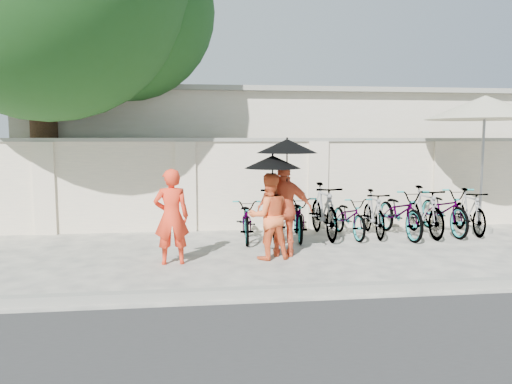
{
  "coord_description": "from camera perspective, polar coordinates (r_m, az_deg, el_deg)",
  "views": [
    {
      "loc": [
        -0.82,
        -8.06,
        2.1
      ],
      "look_at": [
        0.3,
        0.92,
        1.1
      ],
      "focal_mm": 35.0,
      "sensor_mm": 36.0,
      "label": 1
    }
  ],
  "objects": [
    {
      "name": "monk_left",
      "position": [
        8.34,
        -9.64,
        -2.79
      ],
      "size": [
        0.6,
        0.42,
        1.59
      ],
      "primitive_type": "imported",
      "rotation": [
        0.0,
        0.0,
        3.21
      ],
      "color": "#FE361A",
      "rests_on": "ground"
    },
    {
      "name": "parasol_center",
      "position": [
        8.4,
        1.91,
        3.46
      ],
      "size": [
        0.95,
        0.95,
        0.95
      ],
      "color": "black",
      "rests_on": "ground"
    },
    {
      "name": "kerb",
      "position": [
        6.73,
        0.21,
        -11.34
      ],
      "size": [
        40.0,
        0.16,
        0.12
      ],
      "primitive_type": "cube",
      "color": "gray",
      "rests_on": "ground"
    },
    {
      "name": "parasol_right",
      "position": [
        8.61,
        3.57,
        5.26
      ],
      "size": [
        1.06,
        1.06,
        1.13
      ],
      "color": "black",
      "rests_on": "ground"
    },
    {
      "name": "patio_umbrella",
      "position": [
        11.96,
        24.69,
        8.61
      ],
      "size": [
        3.15,
        3.15,
        2.99
      ],
      "rotation": [
        0.0,
        0.0,
        -0.31
      ],
      "color": "gray",
      "rests_on": "ground"
    },
    {
      "name": "monk_center",
      "position": [
        8.57,
        1.47,
        -2.79
      ],
      "size": [
        0.8,
        0.67,
        1.49
      ],
      "primitive_type": "imported",
      "rotation": [
        0.0,
        0.0,
        3.3
      ],
      "color": "orange",
      "rests_on": "ground"
    },
    {
      "name": "bike_9",
      "position": [
        11.83,
        23.19,
        -2.05
      ],
      "size": [
        0.65,
        1.66,
        0.97
      ],
      "primitive_type": "imported",
      "rotation": [
        0.0,
        0.0,
        -0.12
      ],
      "color": "gray",
      "rests_on": "ground"
    },
    {
      "name": "bike_0",
      "position": [
        10.14,
        -1.05,
        -3.12
      ],
      "size": [
        0.71,
        1.71,
        0.88
      ],
      "primitive_type": "imported",
      "rotation": [
        0.0,
        0.0,
        -0.07
      ],
      "color": "gray",
      "rests_on": "ground"
    },
    {
      "name": "compound_wall",
      "position": [
        11.46,
        2.04,
        0.79
      ],
      "size": [
        20.0,
        0.3,
        2.0
      ],
      "primitive_type": "cube",
      "color": "beige",
      "rests_on": "ground"
    },
    {
      "name": "bike_8",
      "position": [
        11.62,
        20.7,
        -1.92
      ],
      "size": [
        0.73,
        1.99,
        1.04
      ],
      "primitive_type": "imported",
      "rotation": [
        0.0,
        0.0,
        0.02
      ],
      "color": "gray",
      "rests_on": "ground"
    },
    {
      "name": "bike_7",
      "position": [
        11.21,
        18.69,
        -2.09
      ],
      "size": [
        0.5,
        1.76,
        1.06
      ],
      "primitive_type": "imported",
      "rotation": [
        0.0,
        0.0,
        -0.0
      ],
      "color": "gray",
      "rests_on": "ground"
    },
    {
      "name": "ground",
      "position": [
        8.37,
        -1.29,
        -8.23
      ],
      "size": [
        80.0,
        80.0,
        0.0
      ],
      "primitive_type": "plane",
      "color": "beige"
    },
    {
      "name": "building_behind",
      "position": [
        15.33,
        3.49,
        4.42
      ],
      "size": [
        14.0,
        6.0,
        3.2
      ],
      "primitive_type": "cube",
      "color": "beige",
      "rests_on": "ground"
    },
    {
      "name": "bike_1",
      "position": [
        10.25,
        1.94,
        -2.27
      ],
      "size": [
        0.71,
        1.95,
        1.15
      ],
      "primitive_type": "imported",
      "rotation": [
        0.0,
        0.0,
        -0.09
      ],
      "color": "gray",
      "rests_on": "ground"
    },
    {
      "name": "bike_2",
      "position": [
        10.35,
        4.93,
        -2.85
      ],
      "size": [
        0.83,
        1.81,
        0.92
      ],
      "primitive_type": "imported",
      "rotation": [
        0.0,
        0.0,
        -0.13
      ],
      "color": "gray",
      "rests_on": "ground"
    },
    {
      "name": "bike_6",
      "position": [
        10.97,
        16.16,
        -2.24
      ],
      "size": [
        0.8,
        2.01,
        1.04
      ],
      "primitive_type": "imported",
      "rotation": [
        0.0,
        0.0,
        0.06
      ],
      "color": "gray",
      "rests_on": "ground"
    },
    {
      "name": "bike_3",
      "position": [
        10.53,
        7.75,
        -2.11
      ],
      "size": [
        0.57,
        1.9,
        1.14
      ],
      "primitive_type": "imported",
      "rotation": [
        0.0,
        0.0,
        0.02
      ],
      "color": "gray",
      "rests_on": "ground"
    },
    {
      "name": "bike_5",
      "position": [
        10.87,
        13.3,
        -2.38
      ],
      "size": [
        0.61,
        1.67,
        0.98
      ],
      "primitive_type": "imported",
      "rotation": [
        0.0,
        0.0,
        -0.09
      ],
      "color": "gray",
      "rests_on": "ground"
    },
    {
      "name": "bike_4",
      "position": [
        10.68,
        10.6,
        -2.78
      ],
      "size": [
        0.72,
        1.7,
        0.87
      ],
      "primitive_type": "imported",
      "rotation": [
        0.0,
        0.0,
        0.09
      ],
      "color": "gray",
      "rests_on": "ground"
    },
    {
      "name": "monk_right",
      "position": [
        8.78,
        3.3,
        -2.05
      ],
      "size": [
        1.02,
        0.55,
        1.65
      ],
      "primitive_type": "imported",
      "rotation": [
        0.0,
        0.0,
        2.98
      ],
      "color": "#EA5D31",
      "rests_on": "ground"
    }
  ]
}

